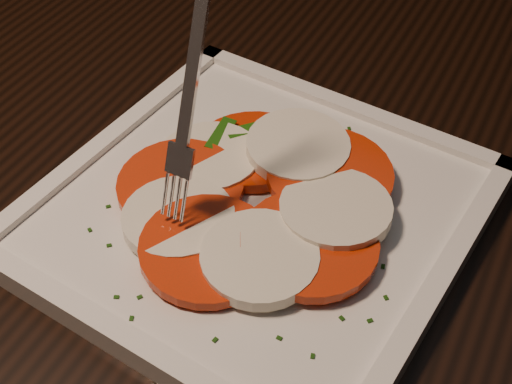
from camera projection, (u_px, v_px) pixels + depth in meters
ground at (248, 331)px, 1.35m from camera, size 6.00×6.00×0.00m
table at (212, 207)px, 0.68m from camera, size 1.27×0.91×0.75m
plate at (256, 214)px, 0.52m from camera, size 0.34×0.34×0.01m
caprese_salad at (256, 197)px, 0.51m from camera, size 0.22×0.24×0.03m
fork at (196, 89)px, 0.45m from camera, size 0.03×0.07×0.16m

